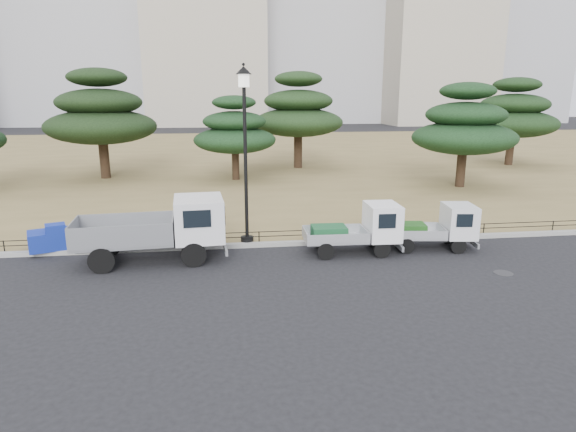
{
  "coord_description": "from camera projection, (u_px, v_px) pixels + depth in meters",
  "views": [
    {
      "loc": [
        -2.19,
        -14.58,
        5.47
      ],
      "look_at": [
        0.0,
        2.0,
        1.3
      ],
      "focal_mm": 30.0,
      "sensor_mm": 36.0,
      "label": 1
    }
  ],
  "objects": [
    {
      "name": "ground",
      "position": [
        296.0,
        269.0,
        15.63
      ],
      "size": [
        220.0,
        220.0,
        0.0
      ],
      "primitive_type": "plane",
      "color": "black"
    },
    {
      "name": "pine_center_right",
      "position": [
        298.0,
        113.0,
        35.95
      ],
      "size": [
        6.72,
        6.72,
        7.13
      ],
      "color": "black",
      "rests_on": "lawn"
    },
    {
      "name": "pine_center_left",
      "position": [
        235.0,
        132.0,
        30.91
      ],
      "size": [
        5.31,
        5.31,
        5.4
      ],
      "color": "black",
      "rests_on": "lawn"
    },
    {
      "name": "street_lamp",
      "position": [
        245.0,
        126.0,
        17.16
      ],
      "size": [
        0.57,
        0.57,
        6.34
      ],
      "color": "black",
      "rests_on": "lawn"
    },
    {
      "name": "pipe_fence",
      "position": [
        285.0,
        233.0,
        18.16
      ],
      "size": [
        38.0,
        0.04,
        0.4
      ],
      "color": "black",
      "rests_on": "lawn"
    },
    {
      "name": "tarp_pile",
      "position": [
        50.0,
        239.0,
        17.2
      ],
      "size": [
        1.67,
        1.45,
        0.93
      ],
      "rotation": [
        0.0,
        0.0,
        0.36
      ],
      "color": "#142B9F",
      "rests_on": "lawn"
    },
    {
      "name": "truck_kei_rear",
      "position": [
        437.0,
        227.0,
        17.6
      ],
      "size": [
        3.29,
        1.72,
        1.65
      ],
      "rotation": [
        0.0,
        0.0,
        -0.13
      ],
      "color": "black",
      "rests_on": "ground"
    },
    {
      "name": "truck_kei_front",
      "position": [
        359.0,
        229.0,
        17.11
      ],
      "size": [
        3.38,
        1.54,
        1.77
      ],
      "rotation": [
        0.0,
        0.0,
        -0.03
      ],
      "color": "black",
      "rests_on": "ground"
    },
    {
      "name": "truck_large",
      "position": [
        160.0,
        227.0,
        16.23
      ],
      "size": [
        5.02,
        2.3,
        2.13
      ],
      "rotation": [
        0.0,
        0.0,
        0.08
      ],
      "color": "black",
      "rests_on": "ground"
    },
    {
      "name": "manhole",
      "position": [
        503.0,
        273.0,
        15.29
      ],
      "size": [
        0.6,
        0.6,
        0.01
      ],
      "primitive_type": "cylinder",
      "color": "#2D2D30",
      "rests_on": "ground"
    },
    {
      "name": "curb",
      "position": [
        286.0,
        244.0,
        18.11
      ],
      "size": [
        120.0,
        0.25,
        0.16
      ],
      "primitive_type": "cube",
      "color": "gray",
      "rests_on": "ground"
    },
    {
      "name": "lawn",
      "position": [
        248.0,
        156.0,
        45.04
      ],
      "size": [
        120.0,
        56.0,
        0.15
      ],
      "primitive_type": "cube",
      "color": "olive",
      "rests_on": "ground"
    },
    {
      "name": "pine_east_far",
      "position": [
        514.0,
        115.0,
        37.57
      ],
      "size": [
        6.73,
        6.73,
        6.76
      ],
      "color": "black",
      "rests_on": "lawn"
    },
    {
      "name": "pine_west_near",
      "position": [
        100.0,
        116.0,
        31.27
      ],
      "size": [
        7.11,
        7.11,
        7.11
      ],
      "color": "black",
      "rests_on": "lawn"
    },
    {
      "name": "pine_east_near",
      "position": [
        465.0,
        127.0,
        28.34
      ],
      "size": [
        6.08,
        6.08,
        6.14
      ],
      "color": "black",
      "rests_on": "lawn"
    }
  ]
}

